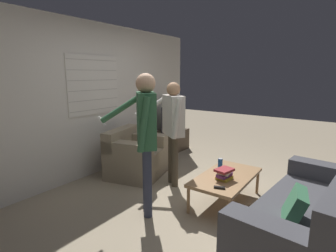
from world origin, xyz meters
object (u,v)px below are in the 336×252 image
at_px(couch_blue, 313,219).
at_px(person_left_standing, 145,128).
at_px(person_right_standing, 173,121).
at_px(tv, 168,119).
at_px(soda_can, 220,163).
at_px(spare_remote, 219,188).
at_px(coffee_table, 226,178).
at_px(book_stack, 224,174).
at_px(armchair_beige, 135,156).

distance_m(couch_blue, person_left_standing, 1.95).
bearing_deg(person_right_standing, tv, -16.65).
xyz_separation_m(tv, person_right_standing, (-1.37, -1.06, 0.26)).
bearing_deg(tv, person_left_standing, 1.82).
relative_size(soda_can, spare_remote, 0.93).
height_order(person_right_standing, soda_can, person_right_standing).
xyz_separation_m(coffee_table, person_left_standing, (-0.83, 0.68, 0.74)).
bearing_deg(person_left_standing, book_stack, -90.58).
bearing_deg(couch_blue, tv, 64.59).
bearing_deg(spare_remote, person_left_standing, 99.65).
relative_size(armchair_beige, person_left_standing, 0.62).
distance_m(armchair_beige, coffee_table, 1.66).
bearing_deg(coffee_table, soda_can, 38.21).
xyz_separation_m(book_stack, spare_remote, (-0.28, -0.07, -0.06)).
bearing_deg(soda_can, spare_remote, -156.24).
height_order(couch_blue, spare_remote, couch_blue).
distance_m(tv, book_stack, 2.58).
bearing_deg(tv, soda_can, 28.35).
distance_m(couch_blue, coffee_table, 1.15).
xyz_separation_m(person_left_standing, spare_remote, (0.41, -0.77, -0.69)).
bearing_deg(person_left_standing, soda_can, -68.48).
xyz_separation_m(couch_blue, armchair_beige, (0.46, 2.73, 0.01)).
bearing_deg(spare_remote, soda_can, 5.29).
relative_size(coffee_table, person_right_standing, 0.71).
bearing_deg(book_stack, person_left_standing, 134.57).
bearing_deg(person_right_standing, couch_blue, -158.69).
distance_m(couch_blue, soda_can, 1.46).
bearing_deg(book_stack, coffee_table, 12.08).
bearing_deg(soda_can, coffee_table, -141.79).
height_order(couch_blue, coffee_table, couch_blue).
relative_size(armchair_beige, tv, 1.65).
relative_size(coffee_table, person_left_standing, 0.66).
bearing_deg(tv, spare_remote, 20.10).
relative_size(couch_blue, book_stack, 7.67).
distance_m(person_left_standing, spare_remote, 1.12).
height_order(person_left_standing, spare_remote, person_left_standing).
bearing_deg(tv, armchair_beige, -15.00).
xyz_separation_m(coffee_table, spare_remote, (-0.42, -0.09, 0.05)).
bearing_deg(book_stack, soda_can, 30.58).
relative_size(coffee_table, soda_can, 9.01).
bearing_deg(armchair_beige, tv, 178.30).
bearing_deg(spare_remote, book_stack, -5.57).
distance_m(armchair_beige, person_right_standing, 1.00).
bearing_deg(couch_blue, person_right_standing, 81.91).
xyz_separation_m(couch_blue, person_right_standing, (0.50, 1.99, 0.68)).
bearing_deg(armchair_beige, couch_blue, 65.88).
distance_m(couch_blue, person_right_standing, 2.16).
bearing_deg(spare_remote, coffee_table, -5.84).
height_order(person_left_standing, person_right_standing, person_left_standing).
xyz_separation_m(couch_blue, spare_remote, (0.00, 0.98, 0.07)).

